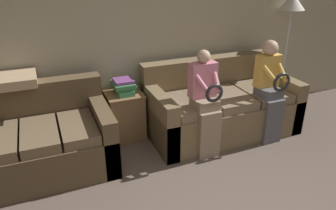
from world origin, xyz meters
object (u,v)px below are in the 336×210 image
at_px(couch_main, 220,107).
at_px(side_shelf, 125,115).
at_px(child_right_seated, 270,87).
at_px(throw_pillow, 14,80).
at_px(couch_side, 42,142).
at_px(floor_lamp, 291,11).
at_px(book_stack, 124,86).
at_px(child_left_seated, 206,100).

xyz_separation_m(couch_main, side_shelf, (-1.21, 0.30, -0.02)).
xyz_separation_m(child_right_seated, throw_pillow, (-2.84, 0.70, 0.25)).
relative_size(couch_side, child_right_seated, 1.17).
bearing_deg(throw_pillow, floor_lamp, 0.11).
height_order(child_right_seated, book_stack, child_right_seated).
bearing_deg(couch_side, throw_pillow, 116.91).
distance_m(book_stack, floor_lamp, 2.55).
xyz_separation_m(couch_side, child_left_seated, (1.78, -0.36, 0.35)).
distance_m(child_right_seated, book_stack, 1.78).
bearing_deg(couch_side, book_stack, 18.05).
distance_m(child_left_seated, book_stack, 1.03).
height_order(side_shelf, floor_lamp, floor_lamp).
bearing_deg(side_shelf, throw_pillow, 179.89).
bearing_deg(couch_side, child_right_seated, -7.72).
relative_size(floor_lamp, throw_pillow, 3.65).
height_order(book_stack, throw_pillow, throw_pillow).
relative_size(child_left_seated, throw_pillow, 2.65).
distance_m(couch_main, floor_lamp, 1.69).
distance_m(couch_side, child_right_seated, 2.72).
height_order(child_left_seated, book_stack, child_left_seated).
height_order(couch_main, couch_side, couch_main).
bearing_deg(couch_main, floor_lamp, 14.17).
height_order(couch_side, book_stack, couch_side).
distance_m(child_left_seated, floor_lamp, 1.98).
distance_m(side_shelf, throw_pillow, 1.34).
relative_size(child_left_seated, book_stack, 3.90).
bearing_deg(book_stack, couch_side, -161.95).
relative_size(child_left_seated, child_right_seated, 0.98).
relative_size(couch_main, couch_side, 1.30).
height_order(child_left_seated, floor_lamp, floor_lamp).
height_order(couch_main, floor_lamp, floor_lamp).
bearing_deg(child_right_seated, side_shelf, 157.09).
distance_m(child_right_seated, floor_lamp, 1.30).
bearing_deg(book_stack, floor_lamp, 0.30).
bearing_deg(throw_pillow, couch_side, -63.09).
xyz_separation_m(book_stack, floor_lamp, (2.43, 0.01, 0.75)).
distance_m(couch_side, throw_pillow, 0.73).
distance_m(couch_main, side_shelf, 1.24).
bearing_deg(throw_pillow, side_shelf, -0.11).
bearing_deg(side_shelf, child_right_seated, -22.91).
distance_m(couch_main, child_left_seated, 0.68).
distance_m(couch_main, throw_pillow, 2.49).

